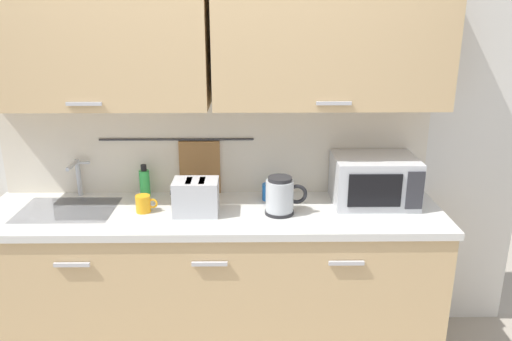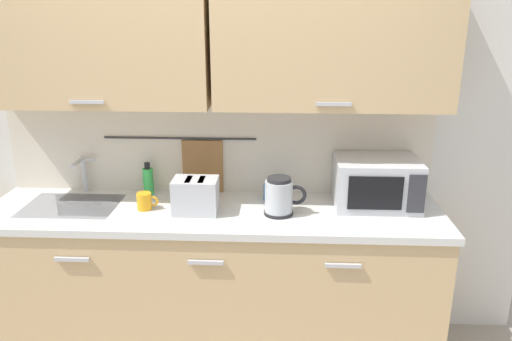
{
  "view_description": "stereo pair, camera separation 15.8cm",
  "coord_description": "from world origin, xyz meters",
  "px_view_note": "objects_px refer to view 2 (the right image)",
  "views": [
    {
      "loc": [
        0.2,
        -2.27,
        1.97
      ],
      "look_at": [
        0.24,
        0.33,
        1.12
      ],
      "focal_mm": 35.39,
      "sensor_mm": 36.0,
      "label": 1
    },
    {
      "loc": [
        0.36,
        -2.27,
        1.97
      ],
      "look_at": [
        0.24,
        0.33,
        1.12
      ],
      "focal_mm": 35.39,
      "sensor_mm": 36.0,
      "label": 2
    }
  ],
  "objects_px": {
    "mug_near_sink": "(145,201)",
    "toaster": "(196,196)",
    "dish_soap_bottle": "(148,180)",
    "microwave": "(376,182)",
    "electric_kettle": "(280,197)",
    "mug_by_kettle": "(271,192)"
  },
  "relations": [
    {
      "from": "toaster",
      "to": "mug_by_kettle",
      "type": "distance_m",
      "value": 0.45
    },
    {
      "from": "microwave",
      "to": "mug_by_kettle",
      "type": "relative_size",
      "value": 3.83
    },
    {
      "from": "electric_kettle",
      "to": "dish_soap_bottle",
      "type": "relative_size",
      "value": 1.16
    },
    {
      "from": "electric_kettle",
      "to": "toaster",
      "type": "bearing_deg",
      "value": 179.39
    },
    {
      "from": "dish_soap_bottle",
      "to": "microwave",
      "type": "bearing_deg",
      "value": -4.84
    },
    {
      "from": "toaster",
      "to": "dish_soap_bottle",
      "type": "bearing_deg",
      "value": 141.22
    },
    {
      "from": "dish_soap_bottle",
      "to": "toaster",
      "type": "relative_size",
      "value": 0.77
    },
    {
      "from": "toaster",
      "to": "mug_by_kettle",
      "type": "relative_size",
      "value": 2.13
    },
    {
      "from": "electric_kettle",
      "to": "mug_near_sink",
      "type": "bearing_deg",
      "value": 177.53
    },
    {
      "from": "microwave",
      "to": "electric_kettle",
      "type": "height_order",
      "value": "microwave"
    },
    {
      "from": "toaster",
      "to": "electric_kettle",
      "type": "bearing_deg",
      "value": -0.61
    },
    {
      "from": "toaster",
      "to": "mug_near_sink",
      "type": "bearing_deg",
      "value": 174.61
    },
    {
      "from": "dish_soap_bottle",
      "to": "toaster",
      "type": "xyz_separation_m",
      "value": [
        0.33,
        -0.26,
        0.01
      ]
    },
    {
      "from": "mug_by_kettle",
      "to": "electric_kettle",
      "type": "bearing_deg",
      "value": -76.48
    },
    {
      "from": "electric_kettle",
      "to": "toaster",
      "type": "height_order",
      "value": "electric_kettle"
    },
    {
      "from": "toaster",
      "to": "mug_by_kettle",
      "type": "height_order",
      "value": "toaster"
    },
    {
      "from": "microwave",
      "to": "toaster",
      "type": "height_order",
      "value": "microwave"
    },
    {
      "from": "microwave",
      "to": "mug_near_sink",
      "type": "relative_size",
      "value": 3.83
    },
    {
      "from": "microwave",
      "to": "dish_soap_bottle",
      "type": "xyz_separation_m",
      "value": [
        -1.32,
        0.11,
        -0.05
      ]
    },
    {
      "from": "toaster",
      "to": "mug_by_kettle",
      "type": "xyz_separation_m",
      "value": [
        0.4,
        0.2,
        -0.05
      ]
    },
    {
      "from": "microwave",
      "to": "mug_by_kettle",
      "type": "xyz_separation_m",
      "value": [
        -0.59,
        0.05,
        -0.09
      ]
    },
    {
      "from": "mug_near_sink",
      "to": "toaster",
      "type": "relative_size",
      "value": 0.47
    }
  ]
}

